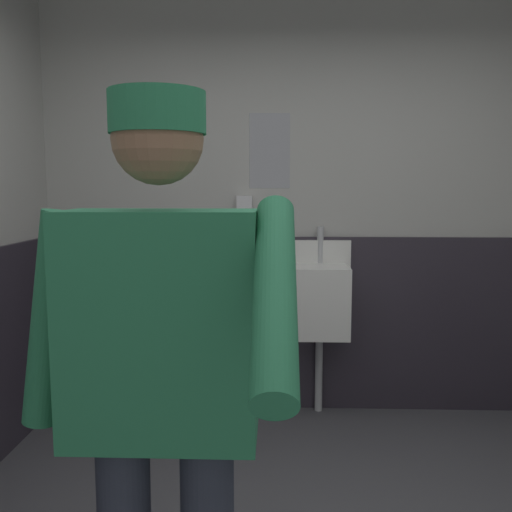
{
  "coord_description": "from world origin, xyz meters",
  "views": [
    {
      "loc": [
        -0.14,
        -1.79,
        1.49
      ],
      "look_at": [
        -0.22,
        0.17,
        1.25
      ],
      "focal_mm": 39.05,
      "sensor_mm": 36.0,
      "label": 1
    }
  ],
  "objects_px": {
    "urinal_solo": "(321,300)",
    "person": "(162,374)",
    "cell_phone": "(269,151)",
    "soap_dispenser": "(245,210)"
  },
  "relations": [
    {
      "from": "cell_phone",
      "to": "soap_dispenser",
      "type": "relative_size",
      "value": 0.61
    },
    {
      "from": "soap_dispenser",
      "to": "person",
      "type": "bearing_deg",
      "value": -91.94
    },
    {
      "from": "urinal_solo",
      "to": "person",
      "type": "bearing_deg",
      "value": -104.82
    },
    {
      "from": "urinal_solo",
      "to": "cell_phone",
      "type": "bearing_deg",
      "value": -96.36
    },
    {
      "from": "urinal_solo",
      "to": "cell_phone",
      "type": "relative_size",
      "value": 11.27
    },
    {
      "from": "person",
      "to": "cell_phone",
      "type": "distance_m",
      "value": 0.77
    },
    {
      "from": "person",
      "to": "urinal_solo",
      "type": "bearing_deg",
      "value": 75.18
    },
    {
      "from": "urinal_solo",
      "to": "person",
      "type": "xyz_separation_m",
      "value": [
        -0.57,
        -2.17,
        0.25
      ]
    },
    {
      "from": "urinal_solo",
      "to": "soap_dispenser",
      "type": "bearing_deg",
      "value": 166.49
    },
    {
      "from": "cell_phone",
      "to": "urinal_solo",
      "type": "bearing_deg",
      "value": 79.8
    }
  ]
}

